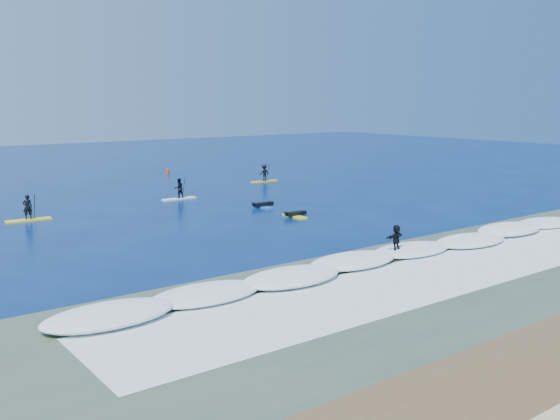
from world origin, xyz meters
TOP-DOWN VIEW (x-y plane):
  - ground at (0.00, 0.00)m, footprint 160.00×160.00m
  - shallow_water at (0.00, -14.00)m, footprint 90.00×13.00m
  - breaking_wave at (0.00, -10.00)m, footprint 40.00×6.00m
  - whitewater at (0.00, -13.00)m, footprint 34.00×5.00m
  - sup_paddler_left at (-12.05, 10.64)m, footprint 2.79×0.84m
  - sup_paddler_center at (-0.29, 12.61)m, footprint 2.67×0.69m
  - sup_paddler_right at (10.98, 17.04)m, footprint 2.69×0.74m
  - prone_paddler_near at (2.31, 1.52)m, footprint 1.69×2.14m
  - prone_paddler_far at (2.70, 5.76)m, footprint 1.78×2.25m
  - wave_surfer at (-0.13, -9.56)m, footprint 1.98×0.74m
  - marker_buoy at (6.43, 27.73)m, footprint 0.32×0.32m

SIDE VIEW (x-z plane):
  - ground at x=0.00m, z-range 0.00..0.00m
  - breaking_wave at x=0.00m, z-range -0.15..0.15m
  - whitewater at x=0.00m, z-range -0.01..0.01m
  - shallow_water at x=0.00m, z-range 0.00..0.01m
  - prone_paddler_near at x=2.31m, z-range -0.07..0.37m
  - prone_paddler_far at x=2.70m, z-range -0.08..0.39m
  - marker_buoy at x=6.43m, z-range -0.05..0.72m
  - sup_paddler_left at x=-12.05m, z-range -0.36..1.57m
  - sup_paddler_center at x=-0.29m, z-range -0.24..1.64m
  - sup_paddler_right at x=10.98m, z-range -0.21..1.67m
  - wave_surfer at x=-0.13m, z-range 0.10..1.49m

